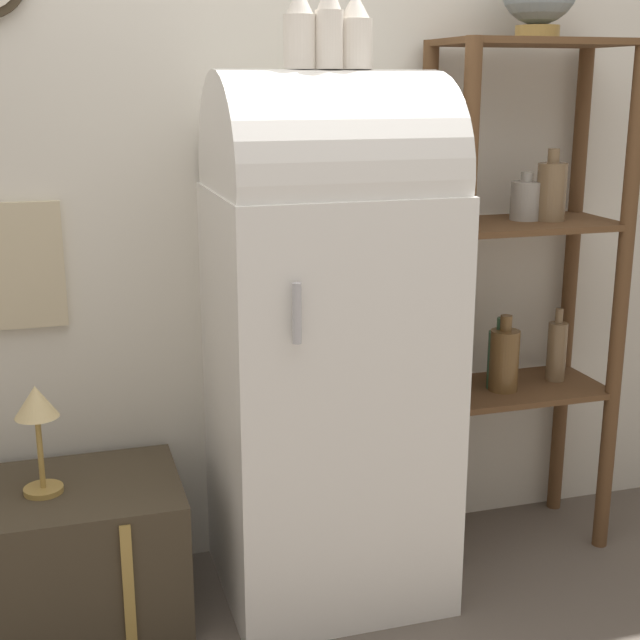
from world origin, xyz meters
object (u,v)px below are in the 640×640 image
object	(u,v)px
suitcase_trunk	(45,558)
vase_right	(355,33)
desk_lamp	(37,414)
vase_left	(300,30)
refrigerator	(328,334)
vase_center	(328,27)

from	to	relation	value
suitcase_trunk	vase_right	xyz separation A→B (m)	(0.93, -0.01, 1.46)
suitcase_trunk	desk_lamp	size ratio (longest dim) A/B	2.48
vase_left	desk_lamp	size ratio (longest dim) A/B	0.69
desk_lamp	vase_right	bearing A→B (deg)	0.08
refrigerator	vase_center	size ratio (longest dim) A/B	6.69
suitcase_trunk	vase_center	distance (m)	1.70
vase_left	vase_right	distance (m)	0.16
vase_left	desk_lamp	world-z (taller)	vase_left
suitcase_trunk	vase_left	bearing A→B (deg)	-0.57
refrigerator	vase_left	world-z (taller)	vase_left
suitcase_trunk	vase_right	distance (m)	1.73
vase_right	refrigerator	bearing A→B (deg)	-172.88
suitcase_trunk	vase_left	xyz separation A→B (m)	(0.77, -0.01, 1.47)
suitcase_trunk	vase_right	size ratio (longest dim) A/B	3.83
suitcase_trunk	vase_left	world-z (taller)	vase_left
desk_lamp	vase_center	bearing A→B (deg)	-1.09
suitcase_trunk	vase_right	world-z (taller)	vase_right
vase_center	refrigerator	bearing A→B (deg)	73.39
vase_center	vase_right	world-z (taller)	vase_center
refrigerator	suitcase_trunk	size ratio (longest dim) A/B	2.00
vase_left	refrigerator	bearing A→B (deg)	-10.61
suitcase_trunk	desk_lamp	distance (m)	0.45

